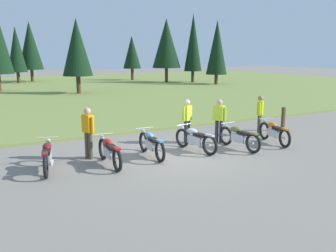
{
  "coord_description": "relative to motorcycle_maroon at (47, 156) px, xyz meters",
  "views": [
    {
      "loc": [
        -5.95,
        -10.29,
        3.34
      ],
      "look_at": [
        0.0,
        0.6,
        0.9
      ],
      "focal_mm": 39.21,
      "sensor_mm": 36.0,
      "label": 1
    }
  ],
  "objects": [
    {
      "name": "ground_plane",
      "position": [
        4.11,
        -0.38,
        -0.44
      ],
      "size": [
        140.0,
        140.0,
        0.0
      ],
      "primitive_type": "plane",
      "color": "gray"
    },
    {
      "name": "grass_moorland",
      "position": [
        4.11,
        25.47,
        -0.39
      ],
      "size": [
        80.0,
        44.0,
        0.1
      ],
      "primitive_type": "cube",
      "color": "olive",
      "rests_on": "ground"
    },
    {
      "name": "forest_treeline",
      "position": [
        4.43,
        26.42,
        3.97
      ],
      "size": [
        37.33,
        20.32,
        8.91
      ],
      "color": "#47331E",
      "rests_on": "ground"
    },
    {
      "name": "motorcycle_maroon",
      "position": [
        0.0,
        0.0,
        0.0
      ],
      "size": [
        0.76,
        2.06,
        0.88
      ],
      "color": "black",
      "rests_on": "ground"
    },
    {
      "name": "motorcycle_red",
      "position": [
        1.77,
        -0.36,
        0.0
      ],
      "size": [
        0.62,
        2.1,
        0.88
      ],
      "color": "black",
      "rests_on": "ground"
    },
    {
      "name": "motorcycle_sky_blue",
      "position": [
        3.3,
        -0.11,
        0.0
      ],
      "size": [
        0.62,
        2.1,
        0.88
      ],
      "color": "black",
      "rests_on": "ground"
    },
    {
      "name": "motorcycle_silver",
      "position": [
        4.96,
        -0.21,
        0.0
      ],
      "size": [
        0.68,
        2.09,
        0.88
      ],
      "color": "black",
      "rests_on": "ground"
    },
    {
      "name": "motorcycle_olive",
      "position": [
        6.49,
        -0.69,
        0.0
      ],
      "size": [
        0.62,
        2.1,
        0.88
      ],
      "color": "black",
      "rests_on": "ground"
    },
    {
      "name": "motorcycle_orange",
      "position": [
        8.21,
        -0.68,
        0.0
      ],
      "size": [
        0.71,
        2.07,
        0.88
      ],
      "color": "black",
      "rests_on": "ground"
    },
    {
      "name": "rider_near_row_end",
      "position": [
        6.4,
        0.37,
        0.51
      ],
      "size": [
        0.37,
        0.49,
        1.67
      ],
      "color": "#2D2D38",
      "rests_on": "ground"
    },
    {
      "name": "rider_in_hivis_vest",
      "position": [
        8.65,
        0.61,
        0.51
      ],
      "size": [
        0.44,
        0.4,
        1.67
      ],
      "color": "#4C4233",
      "rests_on": "ground"
    },
    {
      "name": "rider_with_back_turned",
      "position": [
        1.42,
        0.65,
        0.51
      ],
      "size": [
        0.34,
        0.52,
        1.67
      ],
      "color": "#4C4233",
      "rests_on": "ground"
    },
    {
      "name": "rider_checking_bike",
      "position": [
        5.33,
        0.95,
        0.51
      ],
      "size": [
        0.5,
        0.36,
        1.67
      ],
      "color": "#2D2D38",
      "rests_on": "ground"
    },
    {
      "name": "trail_marker_post",
      "position": [
        10.27,
        0.87,
        0.08
      ],
      "size": [
        0.12,
        0.12,
        1.04
      ],
      "primitive_type": "cube",
      "color": "#47331E",
      "rests_on": "ground"
    }
  ]
}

